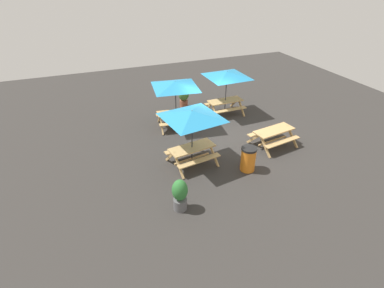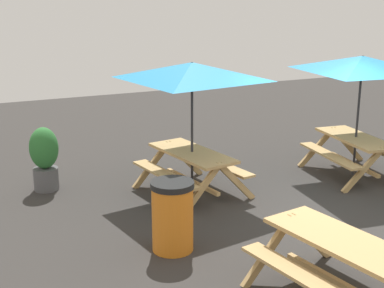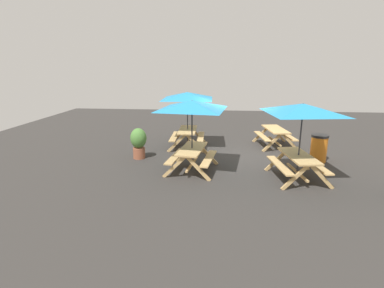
{
  "view_description": "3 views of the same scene",
  "coord_description": "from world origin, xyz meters",
  "px_view_note": "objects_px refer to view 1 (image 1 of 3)",
  "views": [
    {
      "loc": [
        5.52,
        10.96,
        6.82
      ],
      "look_at": [
        1.93,
        1.78,
        0.9
      ],
      "focal_mm": 28.0,
      "sensor_mm": 36.0,
      "label": 1
    },
    {
      "loc": [
        -6.04,
        5.59,
        3.35
      ],
      "look_at": [
        1.93,
        1.78,
        0.9
      ],
      "focal_mm": 50.0,
      "sensor_mm": 36.0,
      "label": 2
    },
    {
      "loc": [
        10.74,
        -0.58,
        3.38
      ],
      "look_at": [
        1.48,
        -1.46,
        0.9
      ],
      "focal_mm": 28.0,
      "sensor_mm": 36.0,
      "label": 3
    }
  ],
  "objects_px": {
    "trash_bin_orange": "(248,159)",
    "potted_plant_1": "(184,96)",
    "picnic_table_0": "(175,88)",
    "potted_plant_0": "(180,194)",
    "picnic_table_3": "(227,77)",
    "picnic_table_2": "(274,134)",
    "picnic_table_1": "(192,119)"
  },
  "relations": [
    {
      "from": "picnic_table_1",
      "to": "picnic_table_3",
      "type": "relative_size",
      "value": 0.99
    },
    {
      "from": "trash_bin_orange",
      "to": "potted_plant_0",
      "type": "xyz_separation_m",
      "value": [
        3.13,
        1.11,
        0.11
      ]
    },
    {
      "from": "picnic_table_0",
      "to": "picnic_table_2",
      "type": "bearing_deg",
      "value": 143.55
    },
    {
      "from": "picnic_table_0",
      "to": "picnic_table_1",
      "type": "xyz_separation_m",
      "value": [
        0.45,
        3.24,
        0.0
      ]
    },
    {
      "from": "trash_bin_orange",
      "to": "potted_plant_0",
      "type": "distance_m",
      "value": 3.32
    },
    {
      "from": "picnic_table_2",
      "to": "picnic_table_3",
      "type": "bearing_deg",
      "value": -91.25
    },
    {
      "from": "trash_bin_orange",
      "to": "potted_plant_1",
      "type": "relative_size",
      "value": 0.86
    },
    {
      "from": "potted_plant_1",
      "to": "trash_bin_orange",
      "type": "bearing_deg",
      "value": 92.12
    },
    {
      "from": "picnic_table_3",
      "to": "potted_plant_0",
      "type": "xyz_separation_m",
      "value": [
        4.62,
        5.98,
        -1.38
      ]
    },
    {
      "from": "picnic_table_0",
      "to": "picnic_table_2",
      "type": "height_order",
      "value": "picnic_table_0"
    },
    {
      "from": "picnic_table_3",
      "to": "potted_plant_1",
      "type": "relative_size",
      "value": 2.49
    },
    {
      "from": "picnic_table_2",
      "to": "potted_plant_0",
      "type": "xyz_separation_m",
      "value": [
        5.09,
        2.3,
        0.05
      ]
    },
    {
      "from": "picnic_table_3",
      "to": "potted_plant_0",
      "type": "height_order",
      "value": "picnic_table_3"
    },
    {
      "from": "trash_bin_orange",
      "to": "potted_plant_1",
      "type": "distance_m",
      "value": 6.5
    },
    {
      "from": "picnic_table_1",
      "to": "picnic_table_3",
      "type": "height_order",
      "value": "same"
    },
    {
      "from": "picnic_table_0",
      "to": "potted_plant_1",
      "type": "distance_m",
      "value": 2.73
    },
    {
      "from": "picnic_table_0",
      "to": "picnic_table_2",
      "type": "xyz_separation_m",
      "value": [
        -3.34,
        3.22,
        -1.43
      ]
    },
    {
      "from": "picnic_table_1",
      "to": "trash_bin_orange",
      "type": "relative_size",
      "value": 2.85
    },
    {
      "from": "picnic_table_3",
      "to": "trash_bin_orange",
      "type": "relative_size",
      "value": 2.89
    },
    {
      "from": "picnic_table_3",
      "to": "potted_plant_1",
      "type": "xyz_separation_m",
      "value": [
        1.72,
        -1.62,
        -1.35
      ]
    },
    {
      "from": "picnic_table_2",
      "to": "potted_plant_0",
      "type": "relative_size",
      "value": 1.73
    },
    {
      "from": "picnic_table_1",
      "to": "potted_plant_1",
      "type": "xyz_separation_m",
      "value": [
        -1.59,
        -5.33,
        -1.35
      ]
    },
    {
      "from": "picnic_table_0",
      "to": "picnic_table_3",
      "type": "height_order",
      "value": "same"
    },
    {
      "from": "picnic_table_2",
      "to": "potted_plant_1",
      "type": "xyz_separation_m",
      "value": [
        2.19,
        -5.3,
        0.07
      ]
    },
    {
      "from": "picnic_table_1",
      "to": "potted_plant_0",
      "type": "distance_m",
      "value": 2.96
    },
    {
      "from": "picnic_table_1",
      "to": "picnic_table_2",
      "type": "distance_m",
      "value": 4.05
    },
    {
      "from": "potted_plant_0",
      "to": "picnic_table_2",
      "type": "bearing_deg",
      "value": -155.68
    },
    {
      "from": "potted_plant_0",
      "to": "potted_plant_1",
      "type": "relative_size",
      "value": 1.01
    },
    {
      "from": "picnic_table_3",
      "to": "picnic_table_2",
      "type": "bearing_deg",
      "value": 95.8
    },
    {
      "from": "picnic_table_3",
      "to": "picnic_table_0",
      "type": "bearing_deg",
      "value": 7.62
    },
    {
      "from": "picnic_table_0",
      "to": "potted_plant_1",
      "type": "height_order",
      "value": "picnic_table_0"
    },
    {
      "from": "potted_plant_0",
      "to": "trash_bin_orange",
      "type": "bearing_deg",
      "value": -160.56
    }
  ]
}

